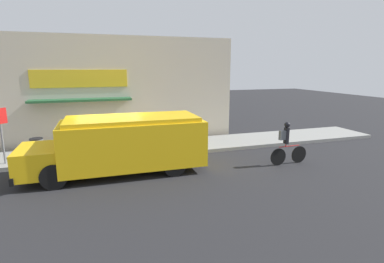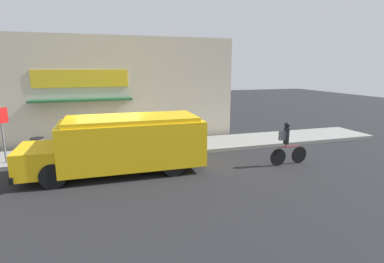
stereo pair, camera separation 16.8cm
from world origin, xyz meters
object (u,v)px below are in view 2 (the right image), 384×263
(cyclist, at_px, (287,144))
(stop_sign_post, at_px, (1,126))
(trash_bin, at_px, (38,147))
(school_bus, at_px, (123,143))

(cyclist, bearing_deg, stop_sign_post, 161.62)
(trash_bin, bearing_deg, stop_sign_post, -147.44)
(school_bus, distance_m, stop_sign_post, 4.84)
(stop_sign_post, xyz_separation_m, trash_bin, (1.05, 0.67, -1.10))
(cyclist, distance_m, trash_bin, 10.33)
(stop_sign_post, distance_m, trash_bin, 1.66)
(cyclist, distance_m, stop_sign_post, 11.14)
(cyclist, xyz_separation_m, stop_sign_post, (-10.68, 3.06, 0.80))
(school_bus, relative_size, cyclist, 3.69)
(stop_sign_post, bearing_deg, school_bus, -24.53)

